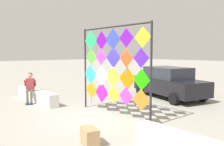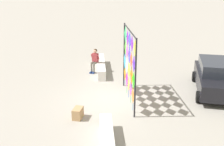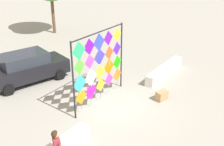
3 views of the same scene
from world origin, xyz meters
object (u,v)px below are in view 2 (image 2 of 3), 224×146
(kite_display_rack, at_px, (129,61))
(seated_vendor, at_px, (95,59))
(cardboard_box_large, at_px, (78,113))
(parked_car, at_px, (216,77))

(kite_display_rack, relative_size, seated_vendor, 2.53)
(kite_display_rack, xyz_separation_m, cardboard_box_large, (1.74, -2.28, -1.67))
(kite_display_rack, height_order, seated_vendor, kite_display_rack)
(seated_vendor, bearing_deg, cardboard_box_large, -7.07)
(parked_car, bearing_deg, cardboard_box_large, -70.72)
(cardboard_box_large, bearing_deg, parked_car, 109.28)
(seated_vendor, bearing_deg, kite_display_rack, 21.30)
(cardboard_box_large, bearing_deg, kite_display_rack, 127.32)
(seated_vendor, relative_size, parked_car, 0.32)
(kite_display_rack, relative_size, cardboard_box_large, 6.50)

